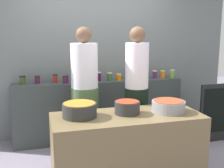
{
  "coord_description": "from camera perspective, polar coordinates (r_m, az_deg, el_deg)",
  "views": [
    {
      "loc": [
        -0.98,
        -3.17,
        1.75
      ],
      "look_at": [
        0.0,
        0.35,
        1.05
      ],
      "focal_mm": 44.74,
      "sensor_mm": 36.0,
      "label": 1
    }
  ],
  "objects": [
    {
      "name": "preserve_jar_7",
      "position": [
        4.39,
        -2.69,
        1.51
      ],
      "size": [
        0.07,
        0.07,
        0.15
      ],
      "color": "#4A1146",
      "rests_on": "display_shelf"
    },
    {
      "name": "preserve_jar_1",
      "position": [
        4.37,
        -15.01,
        0.87
      ],
      "size": [
        0.08,
        0.08,
        0.11
      ],
      "color": "#4B1942",
      "rests_on": "display_shelf"
    },
    {
      "name": "cooking_pot_center",
      "position": [
        3.21,
        3.12,
        -4.82
      ],
      "size": [
        0.29,
        0.29,
        0.15
      ],
      "color": "#2D2D2D",
      "rests_on": "prep_table"
    },
    {
      "name": "preserve_jar_10",
      "position": [
        4.56,
        3.36,
        1.64
      ],
      "size": [
        0.09,
        0.09,
        0.11
      ],
      "color": "gold",
      "rests_on": "display_shelf"
    },
    {
      "name": "preserve_jar_5",
      "position": [
        4.43,
        -6.3,
        1.37
      ],
      "size": [
        0.08,
        0.08,
        0.12
      ],
      "color": "gold",
      "rests_on": "display_shelf"
    },
    {
      "name": "preserve_jar_14",
      "position": [
        4.77,
        10.33,
        1.98
      ],
      "size": [
        0.08,
        0.08,
        0.13
      ],
      "color": "orange",
      "rests_on": "display_shelf"
    },
    {
      "name": "cooking_pot_right",
      "position": [
        3.35,
        11.45,
        -4.46
      ],
      "size": [
        0.39,
        0.39,
        0.14
      ],
      "color": "gray",
      "rests_on": "prep_table"
    },
    {
      "name": "preserve_jar_0",
      "position": [
        4.35,
        -17.81,
        0.76
      ],
      "size": [
        0.09,
        0.09,
        0.12
      ],
      "color": "#3A491F",
      "rests_on": "display_shelf"
    },
    {
      "name": "preserve_jar_4",
      "position": [
        4.39,
        -7.51,
        1.24
      ],
      "size": [
        0.08,
        0.08,
        0.12
      ],
      "color": "#8F3910",
      "rests_on": "display_shelf"
    },
    {
      "name": "preserve_jar_15",
      "position": [
        4.83,
        12.2,
        2.07
      ],
      "size": [
        0.08,
        0.08,
        0.14
      ],
      "color": "olive",
      "rests_on": "display_shelf"
    },
    {
      "name": "preserve_jar_8",
      "position": [
        4.43,
        -0.47,
        1.48
      ],
      "size": [
        0.09,
        0.09,
        0.13
      ],
      "color": "#35572F",
      "rests_on": "display_shelf"
    },
    {
      "name": "cooking_pot_left",
      "position": [
        3.1,
        -6.65,
        -5.31
      ],
      "size": [
        0.38,
        0.38,
        0.16
      ],
      "color": "#2D2D2D",
      "rests_on": "prep_table"
    },
    {
      "name": "chalkboard_sign",
      "position": [
        4.74,
        20.55,
        -5.5
      ],
      "size": [
        0.58,
        0.04,
        0.94
      ],
      "color": "black",
      "rests_on": "ground"
    },
    {
      "name": "storefront_wall",
      "position": [
        4.73,
        -3.6,
        7.78
      ],
      "size": [
        4.8,
        0.12,
        3.0
      ],
      "primitive_type": "cube",
      "color": "slate",
      "rests_on": "ground"
    },
    {
      "name": "cook_with_tongs",
      "position": [
        3.89,
        -5.56,
        -3.08
      ],
      "size": [
        0.38,
        0.38,
        1.8
      ],
      "color": "#48643E",
      "rests_on": "ground"
    },
    {
      "name": "prep_table",
      "position": [
        3.32,
        3.09,
        -13.07
      ],
      "size": [
        1.7,
        0.7,
        0.81
      ],
      "primitive_type": "cube",
      "color": "brown",
      "rests_on": "ground"
    },
    {
      "name": "preserve_jar_6",
      "position": [
        4.44,
        -4.66,
        1.27
      ],
      "size": [
        0.07,
        0.07,
        0.1
      ],
      "color": "#A8241E",
      "rests_on": "display_shelf"
    },
    {
      "name": "cook_in_cap",
      "position": [
        3.83,
        5.0,
        -3.06
      ],
      "size": [
        0.33,
        0.33,
        1.81
      ],
      "color": "black",
      "rests_on": "ground"
    },
    {
      "name": "preserve_jar_12",
      "position": [
        4.67,
        6.8,
        1.71
      ],
      "size": [
        0.08,
        0.08,
        0.1
      ],
      "color": "brown",
      "rests_on": "display_shelf"
    },
    {
      "name": "preserve_jar_13",
      "position": [
        4.73,
        8.72,
        1.96
      ],
      "size": [
        0.07,
        0.07,
        0.13
      ],
      "color": "#57205A",
      "rests_on": "display_shelf"
    },
    {
      "name": "preserve_jar_11",
      "position": [
        4.59,
        5.86,
        1.87
      ],
      "size": [
        0.09,
        0.09,
        0.15
      ],
      "color": "#CA6E18",
      "rests_on": "display_shelf"
    },
    {
      "name": "preserve_jar_2",
      "position": [
        4.36,
        -11.55,
        1.12
      ],
      "size": [
        0.07,
        0.07,
        0.13
      ],
      "color": "#A7231C",
      "rests_on": "display_shelf"
    },
    {
      "name": "preserve_jar_3",
      "position": [
        4.28,
        -9.46,
        0.9
      ],
      "size": [
        0.09,
        0.09,
        0.11
      ],
      "color": "#541A48",
      "rests_on": "display_shelf"
    },
    {
      "name": "display_shelf",
      "position": [
        4.56,
        -2.53,
        -5.31
      ],
      "size": [
        2.7,
        0.36,
        0.97
      ],
      "primitive_type": "cube",
      "color": "#373F3E",
      "rests_on": "ground"
    },
    {
      "name": "preserve_jar_9",
      "position": [
        4.49,
        1.38,
        1.42
      ],
      "size": [
        0.09,
        0.09,
        0.1
      ],
      "color": "orange",
      "rests_on": "display_shelf"
    }
  ]
}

